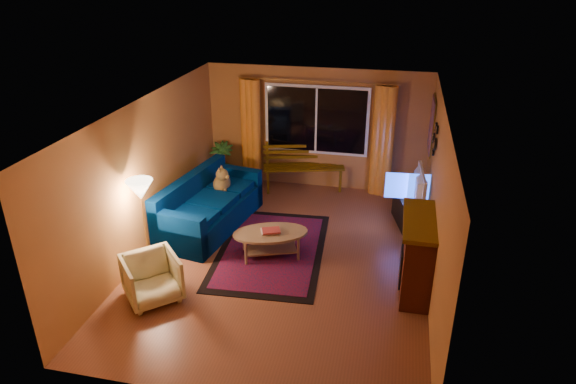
% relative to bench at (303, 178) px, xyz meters
% --- Properties ---
extents(floor, '(4.50, 6.00, 0.02)m').
position_rel_bench_xyz_m(floor, '(0.21, -2.75, -0.26)').
color(floor, brown).
rests_on(floor, ground).
extents(ceiling, '(4.50, 6.00, 0.02)m').
position_rel_bench_xyz_m(ceiling, '(0.21, -2.75, 2.26)').
color(ceiling, white).
rests_on(ceiling, ground).
extents(wall_back, '(4.50, 0.02, 2.50)m').
position_rel_bench_xyz_m(wall_back, '(0.21, 0.26, 1.00)').
color(wall_back, '#B37437').
rests_on(wall_back, ground).
extents(wall_left, '(0.02, 6.00, 2.50)m').
position_rel_bench_xyz_m(wall_left, '(-2.05, -2.75, 1.00)').
color(wall_left, '#B37437').
rests_on(wall_left, ground).
extents(wall_right, '(0.02, 6.00, 2.50)m').
position_rel_bench_xyz_m(wall_right, '(2.47, -2.75, 1.00)').
color(wall_right, '#B37437').
rests_on(wall_right, ground).
extents(window, '(2.00, 0.02, 1.30)m').
position_rel_bench_xyz_m(window, '(0.21, 0.19, 1.20)').
color(window, black).
rests_on(window, wall_back).
extents(curtain_rod, '(3.20, 0.03, 0.03)m').
position_rel_bench_xyz_m(curtain_rod, '(0.21, 0.15, 2.00)').
color(curtain_rod, '#BF8C3F').
rests_on(curtain_rod, wall_back).
extents(curtain_left, '(0.36, 0.36, 2.24)m').
position_rel_bench_xyz_m(curtain_left, '(-1.14, 0.13, 0.87)').
color(curtain_left, orange).
rests_on(curtain_left, ground).
extents(curtain_right, '(0.36, 0.36, 2.24)m').
position_rel_bench_xyz_m(curtain_right, '(1.56, 0.13, 0.87)').
color(curtain_right, orange).
rests_on(curtain_right, ground).
extents(bench, '(1.73, 0.91, 0.50)m').
position_rel_bench_xyz_m(bench, '(0.00, 0.00, 0.00)').
color(bench, '#533906').
rests_on(bench, ground).
extents(potted_plant, '(0.55, 0.55, 0.90)m').
position_rel_bench_xyz_m(potted_plant, '(-1.77, -0.04, 0.20)').
color(potted_plant, '#235B1E').
rests_on(potted_plant, ground).
extents(sofa, '(1.35, 2.44, 0.93)m').
position_rel_bench_xyz_m(sofa, '(-1.32, -1.97, 0.22)').
color(sofa, '#001B47').
rests_on(sofa, ground).
extents(dog, '(0.44, 0.52, 0.48)m').
position_rel_bench_xyz_m(dog, '(-1.27, -1.45, 0.46)').
color(dog, olive).
rests_on(dog, sofa).
extents(armchair, '(0.99, 0.99, 0.74)m').
position_rel_bench_xyz_m(armchair, '(-1.37, -4.19, 0.12)').
color(armchair, beige).
rests_on(armchair, ground).
extents(floor_lamp, '(0.32, 0.32, 1.50)m').
position_rel_bench_xyz_m(floor_lamp, '(-1.79, -3.47, 0.50)').
color(floor_lamp, '#BF8C3F').
rests_on(floor_lamp, ground).
extents(rug, '(1.87, 2.80, 0.02)m').
position_rel_bench_xyz_m(rug, '(-0.05, -2.56, -0.24)').
color(rug, maroon).
rests_on(rug, ground).
extents(coffee_table, '(1.57, 1.57, 0.44)m').
position_rel_bench_xyz_m(coffee_table, '(-0.02, -2.72, -0.03)').
color(coffee_table, '#967954').
rests_on(coffee_table, ground).
extents(tv_console, '(0.72, 1.31, 0.52)m').
position_rel_bench_xyz_m(tv_console, '(2.21, -1.27, 0.01)').
color(tv_console, black).
rests_on(tv_console, ground).
extents(television, '(0.22, 1.04, 0.59)m').
position_rel_bench_xyz_m(television, '(2.21, -1.27, 0.57)').
color(television, black).
rests_on(television, tv_console).
extents(fireplace, '(0.40, 1.20, 1.10)m').
position_rel_bench_xyz_m(fireplace, '(2.26, -3.15, 0.30)').
color(fireplace, maroon).
rests_on(fireplace, ground).
extents(mirror_cluster, '(0.06, 0.60, 0.56)m').
position_rel_bench_xyz_m(mirror_cluster, '(2.42, -1.45, 1.55)').
color(mirror_cluster, black).
rests_on(mirror_cluster, wall_right).
extents(painting, '(0.04, 0.76, 0.96)m').
position_rel_bench_xyz_m(painting, '(2.43, -0.30, 1.40)').
color(painting, '#E2510C').
rests_on(painting, wall_right).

